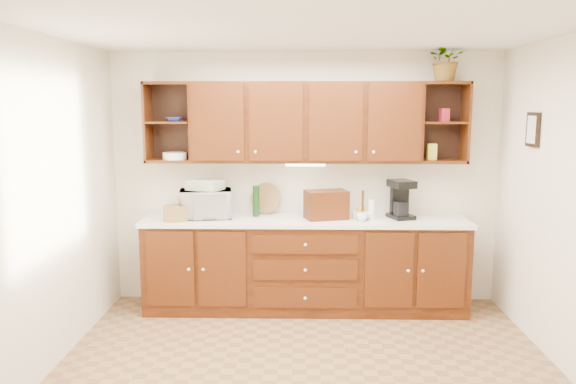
{
  "coord_description": "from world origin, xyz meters",
  "views": [
    {
      "loc": [
        -0.05,
        -4.06,
        2.06
      ],
      "look_at": [
        -0.17,
        1.15,
        1.25
      ],
      "focal_mm": 35.0,
      "sensor_mm": 36.0,
      "label": 1
    }
  ],
  "objects_px": {
    "coffee_maker": "(401,200)",
    "potted_plant": "(447,59)",
    "microwave": "(206,204)",
    "bread_box": "(326,205)"
  },
  "relations": [
    {
      "from": "bread_box",
      "to": "coffee_maker",
      "type": "bearing_deg",
      "value": -11.57
    },
    {
      "from": "potted_plant",
      "to": "coffee_maker",
      "type": "bearing_deg",
      "value": -173.04
    },
    {
      "from": "bread_box",
      "to": "coffee_maker",
      "type": "relative_size",
      "value": 1.05
    },
    {
      "from": "bread_box",
      "to": "microwave",
      "type": "bearing_deg",
      "value": 162.72
    },
    {
      "from": "microwave",
      "to": "coffee_maker",
      "type": "height_order",
      "value": "coffee_maker"
    },
    {
      "from": "microwave",
      "to": "bread_box",
      "type": "distance_m",
      "value": 1.21
    },
    {
      "from": "coffee_maker",
      "to": "potted_plant",
      "type": "distance_m",
      "value": 1.44
    },
    {
      "from": "microwave",
      "to": "coffee_maker",
      "type": "relative_size",
      "value": 1.33
    },
    {
      "from": "microwave",
      "to": "coffee_maker",
      "type": "distance_m",
      "value": 1.96
    },
    {
      "from": "microwave",
      "to": "potted_plant",
      "type": "height_order",
      "value": "potted_plant"
    }
  ]
}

